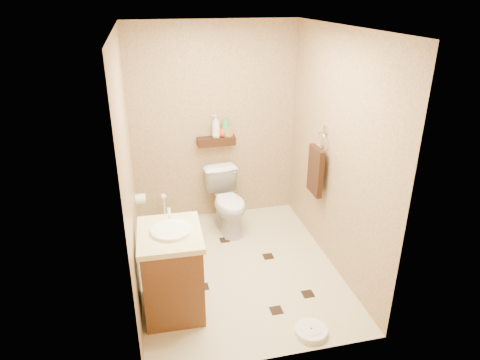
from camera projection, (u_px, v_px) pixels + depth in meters
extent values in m
plane|color=beige|center=(238.00, 267.00, 4.52)|extent=(2.50, 2.50, 0.00)
cube|color=tan|center=(215.00, 125.00, 5.14)|extent=(2.00, 0.04, 2.40)
cube|color=tan|center=(278.00, 227.00, 2.92)|extent=(2.00, 0.04, 2.40)
cube|color=tan|center=(129.00, 171.00, 3.82)|extent=(0.04, 2.50, 2.40)
cube|color=tan|center=(336.00, 154.00, 4.24)|extent=(0.04, 2.50, 2.40)
cube|color=white|center=(237.00, 27.00, 3.54)|extent=(2.00, 2.50, 0.02)
cube|color=#33160D|center=(216.00, 141.00, 5.15)|extent=(0.46, 0.14, 0.10)
cube|color=black|center=(203.00, 287.00, 4.22)|extent=(0.11, 0.11, 0.01)
cube|color=black|center=(268.00, 256.00, 4.70)|extent=(0.11, 0.11, 0.01)
cube|color=black|center=(276.00, 310.00, 3.91)|extent=(0.11, 0.11, 0.01)
cube|color=black|center=(187.00, 246.00, 4.89)|extent=(0.11, 0.11, 0.01)
cube|color=black|center=(308.00, 294.00, 4.12)|extent=(0.11, 0.11, 0.01)
cube|color=black|center=(225.00, 240.00, 5.01)|extent=(0.11, 0.11, 0.01)
imported|color=white|center=(228.00, 202.00, 5.12)|extent=(0.49, 0.76, 0.72)
cube|color=brown|center=(173.00, 273.00, 3.80)|extent=(0.52, 0.63, 0.75)
cube|color=#F9F1B4|center=(170.00, 234.00, 3.64)|extent=(0.56, 0.67, 0.05)
cylinder|color=white|center=(172.00, 231.00, 3.63)|extent=(0.35, 0.35, 0.05)
cylinder|color=silver|center=(169.00, 213.00, 3.79)|extent=(0.03, 0.03, 0.12)
cylinder|color=white|center=(311.00, 331.00, 3.63)|extent=(0.36, 0.36, 0.05)
cylinder|color=white|center=(311.00, 329.00, 3.62)|extent=(0.17, 0.17, 0.01)
cylinder|color=#186258|center=(165.00, 221.00, 5.31)|extent=(0.10, 0.10, 0.11)
cylinder|color=white|center=(164.00, 207.00, 5.23)|extent=(0.02, 0.02, 0.31)
sphere|color=white|center=(163.00, 197.00, 5.17)|extent=(0.07, 0.07, 0.07)
cube|color=silver|center=(326.00, 129.00, 4.38)|extent=(0.03, 0.06, 0.08)
torus|color=silver|center=(322.00, 140.00, 4.42)|extent=(0.02, 0.19, 0.19)
cube|color=#351D10|center=(316.00, 171.00, 4.55)|extent=(0.06, 0.30, 0.52)
cylinder|color=white|center=(141.00, 199.00, 4.66)|extent=(0.11, 0.11, 0.11)
cylinder|color=silver|center=(136.00, 194.00, 4.63)|extent=(0.04, 0.02, 0.02)
imported|color=silver|center=(216.00, 126.00, 5.07)|extent=(0.14, 0.14, 0.27)
imported|color=gold|center=(217.00, 131.00, 5.10)|extent=(0.10, 0.10, 0.15)
imported|color=red|center=(222.00, 131.00, 5.11)|extent=(0.13, 0.13, 0.14)
imported|color=green|center=(226.00, 126.00, 5.10)|extent=(0.13, 0.13, 0.25)
imported|color=#D27646|center=(228.00, 129.00, 5.12)|extent=(0.11, 0.11, 0.18)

